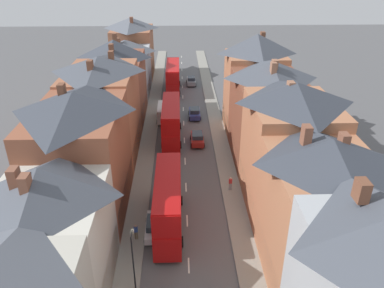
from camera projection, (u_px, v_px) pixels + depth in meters
The scene contains 17 objects.
pavement_left at pixel (149, 134), 54.96m from camera, with size 2.20×104.00×0.14m, color gray.
pavement_right at pixel (219, 133), 55.27m from camera, with size 2.20×104.00×0.14m, color gray.
centre_line_dashes at pixel (184, 140), 53.37m from camera, with size 0.14×97.80×0.01m.
terrace_row_left at pixel (98, 123), 44.05m from camera, with size 8.00×86.18×13.97m.
terrace_row_right at pixel (304, 177), 32.48m from camera, with size 8.00×56.63×14.07m.
double_decker_bus_lead at pixel (171, 121), 52.57m from camera, with size 2.74×10.80×5.30m.
double_decker_bus_mid_street at pixel (168, 202), 35.50m from camera, with size 2.74×10.80×5.30m.
double_decker_bus_far_approaching at pixel (173, 77), 70.97m from camera, with size 2.74×10.80×5.30m.
car_near_silver at pixel (195, 113), 60.37m from camera, with size 1.90×4.15×1.64m.
car_parked_left_a at pixel (197, 138), 52.09m from camera, with size 1.90×4.12×1.66m.
car_parked_left_b at pixel (191, 81), 75.42m from camera, with size 1.90×4.20×1.70m.
car_far_grey at pixel (171, 168), 44.97m from camera, with size 1.90×4.42×1.58m.
car_parked_right_b at pixel (155, 226), 35.41m from camera, with size 1.90×4.30×1.60m.
delivery_van at pixel (164, 112), 59.20m from camera, with size 2.20×5.20×2.41m.
pedestrian_mid_left at pixel (136, 231), 34.40m from camera, with size 0.36×0.22×1.61m.
pedestrian_mid_right at pixel (230, 183), 41.64m from camera, with size 0.36×0.22×1.61m.
street_lamp at pixel (133, 259), 28.22m from camera, with size 0.20×1.12×5.50m.
Camera 1 is at (-0.53, -11.74, 23.89)m, focal length 35.00 mm.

